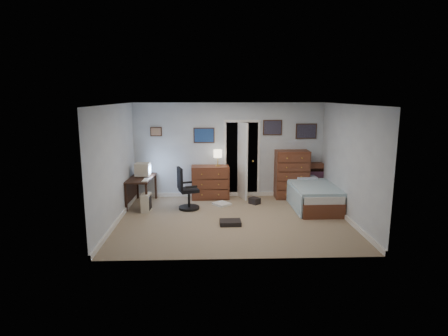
# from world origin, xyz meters

# --- Properties ---
(floor) EXTENTS (5.00, 4.00, 0.02)m
(floor) POSITION_xyz_m (0.00, 0.00, -0.01)
(floor) COLOR #85735B
(floor) RESTS_ON ground
(computer_desk) EXTENTS (0.61, 1.23, 0.69)m
(computer_desk) POSITION_xyz_m (-2.28, 1.25, 0.53)
(computer_desk) COLOR #321A10
(computer_desk) RESTS_ON floor
(crt_monitor) EXTENTS (0.37, 0.35, 0.33)m
(crt_monitor) POSITION_xyz_m (-2.18, 1.40, 0.86)
(crt_monitor) COLOR beige
(crt_monitor) RESTS_ON computer_desk
(keyboard) EXTENTS (0.16, 0.38, 0.02)m
(keyboard) POSITION_xyz_m (-2.02, 0.90, 0.70)
(keyboard) COLOR beige
(keyboard) RESTS_ON computer_desk
(pc_tower) EXTENTS (0.21, 0.40, 0.42)m
(pc_tower) POSITION_xyz_m (-2.00, 0.70, 0.21)
(pc_tower) COLOR beige
(pc_tower) RESTS_ON floor
(office_chair) EXTENTS (0.62, 0.62, 1.02)m
(office_chair) POSITION_xyz_m (-1.06, 0.82, 0.40)
(office_chair) COLOR black
(office_chair) RESTS_ON floor
(media_stack) EXTENTS (0.17, 0.17, 0.86)m
(media_stack) POSITION_xyz_m (-2.32, 2.20, 0.43)
(media_stack) COLOR maroon
(media_stack) RESTS_ON floor
(low_dresser) EXTENTS (1.00, 0.53, 0.87)m
(low_dresser) POSITION_xyz_m (-0.50, 1.77, 0.43)
(low_dresser) COLOR brown
(low_dresser) RESTS_ON floor
(table_lamp) EXTENTS (0.23, 0.23, 0.42)m
(table_lamp) POSITION_xyz_m (-0.30, 1.77, 1.18)
(table_lamp) COLOR gold
(table_lamp) RESTS_ON low_dresser
(doorway) EXTENTS (0.96, 1.12, 2.05)m
(doorway) POSITION_xyz_m (0.35, 2.27, 1.00)
(doorway) COLOR black
(doorway) RESTS_ON floor
(tall_dresser) EXTENTS (0.86, 0.51, 1.27)m
(tall_dresser) POSITION_xyz_m (1.65, 1.75, 0.63)
(tall_dresser) COLOR brown
(tall_dresser) RESTS_ON floor
(headboard_bookcase) EXTENTS (1.03, 0.32, 0.92)m
(headboard_bookcase) POSITION_xyz_m (2.47, 1.86, 0.49)
(headboard_bookcase) COLOR brown
(headboard_bookcase) RESTS_ON floor
(bed) EXTENTS (1.03, 1.89, 0.62)m
(bed) POSITION_xyz_m (1.99, 0.88, 0.29)
(bed) COLOR brown
(bed) RESTS_ON floor
(wall_posters) EXTENTS (4.38, 0.04, 0.60)m
(wall_posters) POSITION_xyz_m (0.57, 1.98, 1.75)
(wall_posters) COLOR #331E11
(wall_posters) RESTS_ON floor
(floor_clutter) EXTENTS (1.23, 1.87, 0.16)m
(floor_clutter) POSITION_xyz_m (0.08, 0.48, 0.05)
(floor_clutter) COLOR black
(floor_clutter) RESTS_ON floor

